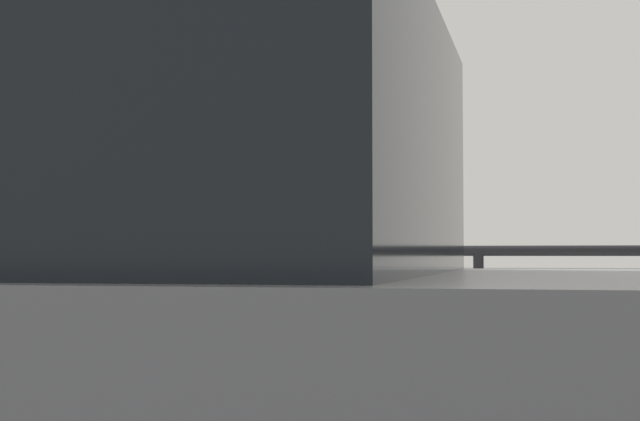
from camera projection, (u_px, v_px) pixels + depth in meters
parking_meter at (243, 240)px, 3.97m from camera, size 0.16×0.17×1.53m
pedestrian_at_meter at (374, 270)px, 3.94m from camera, size 0.61×0.54×1.69m
background_railing at (296, 296)px, 5.74m from camera, size 24.06×0.06×1.08m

